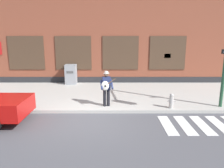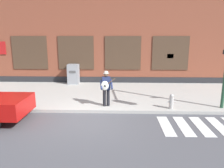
# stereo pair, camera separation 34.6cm
# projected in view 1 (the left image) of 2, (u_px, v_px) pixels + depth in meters

# --- Properties ---
(ground_plane) EXTENTS (160.00, 160.00, 0.00)m
(ground_plane) POSITION_uv_depth(u_px,v_px,m) (86.00, 120.00, 9.03)
(ground_plane) COLOR #4C4C51
(sidewalk) EXTENTS (28.00, 5.98, 0.14)m
(sidewalk) POSITION_uv_depth(u_px,v_px,m) (94.00, 94.00, 12.74)
(sidewalk) COLOR #ADAAA3
(sidewalk) RESTS_ON ground
(building_backdrop) EXTENTS (28.00, 4.06, 8.78)m
(building_backdrop) POSITION_uv_depth(u_px,v_px,m) (98.00, 23.00, 16.66)
(building_backdrop) COLOR brown
(building_backdrop) RESTS_ON ground
(busker) EXTENTS (0.75, 0.59, 1.68)m
(busker) POSITION_uv_depth(u_px,v_px,m) (106.00, 87.00, 10.22)
(busker) COLOR black
(busker) RESTS_ON sidewalk
(utility_box) EXTENTS (0.75, 0.69, 1.35)m
(utility_box) POSITION_uv_depth(u_px,v_px,m) (70.00, 74.00, 15.05)
(utility_box) COLOR gray
(utility_box) RESTS_ON sidewalk
(fire_hydrant) EXTENTS (0.38, 0.20, 0.70)m
(fire_hydrant) POSITION_uv_depth(u_px,v_px,m) (171.00, 101.00, 10.08)
(fire_hydrant) COLOR #B2ADA8
(fire_hydrant) RESTS_ON sidewalk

